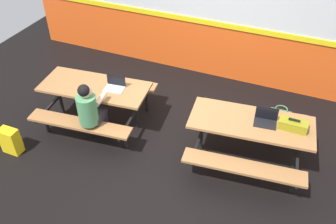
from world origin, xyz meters
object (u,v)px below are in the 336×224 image
Objects in this scene: laptop_silver at (115,86)px; tote_bag_bright at (279,120)px; toolbox_grey at (293,125)px; backpack_dark at (11,141)px; picnic_table_left at (96,94)px; picnic_table_right at (250,130)px; laptop_dark at (266,120)px; student_nearer at (90,109)px.

tote_bag_bright is at bearing 19.57° from laptop_silver.
backpack_dark is (-4.04, -1.35, -0.60)m from toolbox_grey.
picnic_table_left is 1.00× the size of picnic_table_right.
picnic_table_left is 2.80m from laptop_dark.
laptop_dark is 0.86× the size of toolbox_grey.
laptop_dark is at bearing 15.04° from student_nearer.
laptop_silver reaches higher than picnic_table_left.
student_nearer is 3.02× the size of toolbox_grey.
toolbox_grey is at bearing 0.63° from laptop_dark.
picnic_table_left is 1.55× the size of student_nearer.
picnic_table_right is 0.29m from laptop_dark.
backpack_dark is (-3.47, -1.29, -0.36)m from picnic_table_right.
toolbox_grey reaches higher than tote_bag_bright.
student_nearer is at bearing -64.92° from picnic_table_left.
picnic_table_left reaches higher than tote_bag_bright.
laptop_dark is at bearing -179.37° from toolbox_grey.
laptop_dark reaches higher than toolbox_grey.
tote_bag_bright is at bearing 79.28° from laptop_dark.
student_nearer reaches higher than laptop_dark.
picnic_table_right is 4.67× the size of toolbox_grey.
picnic_table_right is 1.55× the size of student_nearer.
laptop_dark is 0.80× the size of tote_bag_bright.
picnic_table_right is 2.44m from student_nearer.
backpack_dark is 1.02× the size of tote_bag_bright.
picnic_table_left is 4.67× the size of toolbox_grey.
toolbox_grey is (0.38, 0.00, 0.02)m from laptop_dark.
laptop_silver is at bearing -178.41° from toolbox_grey.
laptop_silver is (-2.26, -0.02, 0.21)m from picnic_table_right.
picnic_table_right is at bearing -110.77° from tote_bag_bright.
picnic_table_right is at bearing 2.03° from picnic_table_left.
laptop_dark is at bearing 1.74° from laptop_silver.
toolbox_grey is at bearing 6.27° from picnic_table_right.
tote_bag_bright is at bearing 18.74° from picnic_table_left.
toolbox_grey is at bearing -75.47° from tote_bag_bright.
student_nearer is at bearing -164.96° from laptop_dark.
student_nearer is 0.62m from laptop_silver.
toolbox_grey reaches higher than picnic_table_right.
backpack_dark is (-1.22, -1.27, -0.57)m from laptop_silver.
picnic_table_left is at bearing -177.97° from picnic_table_right.
student_nearer is at bearing -166.77° from toolbox_grey.
picnic_table_right is at bearing 14.84° from student_nearer.
student_nearer reaches higher than backpack_dark.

